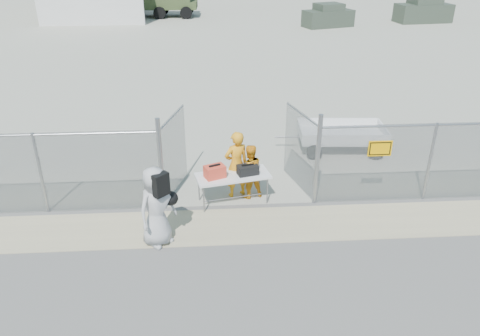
{
  "coord_description": "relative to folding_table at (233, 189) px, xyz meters",
  "views": [
    {
      "loc": [
        -0.72,
        -8.72,
        6.41
      ],
      "look_at": [
        0.0,
        2.0,
        1.1
      ],
      "focal_mm": 35.0,
      "sensor_mm": 36.0,
      "label": 1
    }
  ],
  "objects": [
    {
      "name": "chain_link_fence",
      "position": [
        0.18,
        -0.18,
        0.69
      ],
      "size": [
        40.0,
        0.2,
        2.2
      ],
      "primitive_type": null,
      "color": "gray",
      "rests_on": "ground"
    },
    {
      "name": "security_worker_left",
      "position": [
        0.11,
        0.36,
        0.53
      ],
      "size": [
        0.81,
        0.68,
        1.88
      ],
      "primitive_type": "imported",
      "rotation": [
        0.0,
        0.0,
        3.53
      ],
      "color": "orange",
      "rests_on": "ground"
    },
    {
      "name": "utility_trailer",
      "position": [
        3.78,
        3.25,
        0.03
      ],
      "size": [
        3.77,
        2.12,
        0.88
      ],
      "primitive_type": null,
      "rotation": [
        0.0,
        0.0,
        -0.07
      ],
      "color": "silver",
      "rests_on": "ground"
    },
    {
      "name": "black_duffel",
      "position": [
        0.39,
        0.02,
        0.54
      ],
      "size": [
        0.6,
        0.44,
        0.26
      ],
      "primitive_type": "cube",
      "rotation": [
        0.0,
        0.0,
        0.27
      ],
      "color": "black",
      "rests_on": "folding_table"
    },
    {
      "name": "security_worker_right",
      "position": [
        0.46,
        0.27,
        0.35
      ],
      "size": [
        0.88,
        0.76,
        1.53
      ],
      "primitive_type": "imported",
      "rotation": [
        0.0,
        0.0,
        3.43
      ],
      "color": "orange",
      "rests_on": "ground"
    },
    {
      "name": "parked_vehicle_near",
      "position": [
        8.97,
        26.96,
        0.47
      ],
      "size": [
        4.22,
        2.87,
        1.75
      ],
      "primitive_type": null,
      "rotation": [
        0.0,
        0.0,
        0.32
      ],
      "color": "#394337",
      "rests_on": "ground"
    },
    {
      "name": "visitor",
      "position": [
        -1.81,
        -1.74,
        0.56
      ],
      "size": [
        1.11,
        1.1,
        1.94
      ],
      "primitive_type": "imported",
      "rotation": [
        0.0,
        0.0,
        0.78
      ],
      "color": "#A5A5A5",
      "rests_on": "ground"
    },
    {
      "name": "dirt_strip",
      "position": [
        0.18,
        -1.18,
        -0.4
      ],
      "size": [
        44.0,
        1.6,
        0.01
      ],
      "primitive_type": "cube",
      "color": "tan",
      "rests_on": "ground"
    },
    {
      "name": "parked_vehicle_mid",
      "position": [
        17.4,
        28.63,
        0.6
      ],
      "size": [
        4.65,
        2.52,
        2.01
      ],
      "primitive_type": null,
      "rotation": [
        0.0,
        0.0,
        0.12
      ],
      "color": "#394337",
      "rests_on": "ground"
    },
    {
      "name": "tarmac_inside",
      "position": [
        0.18,
        39.82,
        -0.4
      ],
      "size": [
        160.0,
        80.0,
        0.01
      ],
      "primitive_type": "cube",
      "color": "gray",
      "rests_on": "ground"
    },
    {
      "name": "folding_table",
      "position": [
        0.0,
        0.0,
        0.0
      ],
      "size": [
        2.05,
        1.19,
        0.82
      ],
      "primitive_type": null,
      "rotation": [
        0.0,
        0.0,
        0.21
      ],
      "color": "silver",
      "rests_on": "ground"
    },
    {
      "name": "orange_bag",
      "position": [
        -0.47,
        -0.1,
        0.57
      ],
      "size": [
        0.61,
        0.52,
        0.32
      ],
      "primitive_type": "cube",
      "rotation": [
        0.0,
        0.0,
        0.41
      ],
      "color": "#E2422C",
      "rests_on": "folding_table"
    },
    {
      "name": "ground",
      "position": [
        0.18,
        -2.18,
        -0.41
      ],
      "size": [
        160.0,
        160.0,
        0.0
      ],
      "primitive_type": "plane",
      "color": "#515151"
    }
  ]
}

